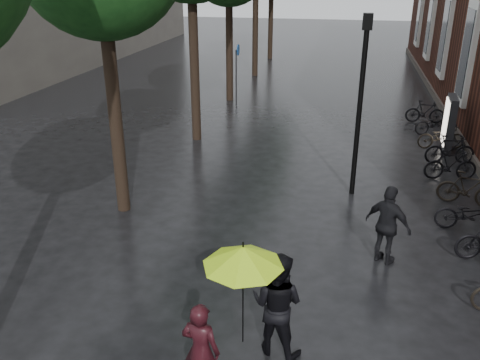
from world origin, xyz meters
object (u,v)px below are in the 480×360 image
(person_black, at_px, (277,304))
(lamp_post, at_px, (361,90))
(ad_lightbox, at_px, (449,123))
(pedestrian_walking, at_px, (388,225))
(person_burgundy, at_px, (201,351))
(parked_bicycles, at_px, (455,167))

(person_black, distance_m, lamp_post, 7.04)
(ad_lightbox, bearing_deg, pedestrian_walking, -102.90)
(person_burgundy, xyz_separation_m, ad_lightbox, (5.23, 12.27, 0.13))
(pedestrian_walking, relative_size, lamp_post, 0.36)
(person_burgundy, xyz_separation_m, person_black, (0.92, 1.16, 0.11))
(person_black, bearing_deg, parked_bicycles, -102.27)
(person_black, height_order, parked_bicycles, person_black)
(person_burgundy, bearing_deg, pedestrian_walking, -115.04)
(lamp_post, bearing_deg, ad_lightbox, 54.96)
(parked_bicycles, bearing_deg, person_burgundy, -118.33)
(person_burgundy, height_order, person_black, person_black)
(person_burgundy, distance_m, parked_bicycles, 10.54)
(person_black, bearing_deg, ad_lightbox, -96.78)
(person_burgundy, relative_size, ad_lightbox, 0.87)
(parked_bicycles, relative_size, lamp_post, 2.71)
(pedestrian_walking, bearing_deg, ad_lightbox, -74.93)
(lamp_post, bearing_deg, parked_bicycles, 26.81)
(ad_lightbox, xyz_separation_m, lamp_post, (-3.13, -4.47, 1.99))
(person_black, height_order, lamp_post, lamp_post)
(pedestrian_walking, bearing_deg, lamp_post, -46.63)
(person_black, xyz_separation_m, pedestrian_walking, (1.87, 3.16, -0.03))
(person_burgundy, height_order, pedestrian_walking, pedestrian_walking)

